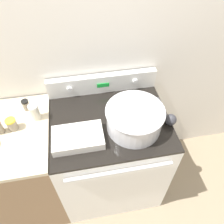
# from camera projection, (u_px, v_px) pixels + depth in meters

# --- Properties ---
(ground_plane) EXTENTS (12.00, 12.00, 0.00)m
(ground_plane) POSITION_uv_depth(u_px,v_px,m) (117.00, 214.00, 1.95)
(ground_plane) COLOR gray
(kitchen_wall) EXTENTS (8.00, 0.05, 2.50)m
(kitchen_wall) POSITION_uv_depth(u_px,v_px,m) (100.00, 49.00, 1.48)
(kitchen_wall) COLOR silver
(kitchen_wall) RESTS_ON ground_plane
(stove_range) EXTENTS (0.81, 0.68, 0.92)m
(stove_range) POSITION_uv_depth(u_px,v_px,m) (110.00, 156.00, 1.82)
(stove_range) COLOR white
(stove_range) RESTS_ON ground_plane
(control_panel) EXTENTS (0.81, 0.07, 0.15)m
(control_panel) POSITION_uv_depth(u_px,v_px,m) (102.00, 83.00, 1.63)
(control_panel) COLOR white
(control_panel) RESTS_ON stove_range
(side_counter) EXTENTS (0.57, 0.65, 0.94)m
(side_counter) POSITION_uv_depth(u_px,v_px,m) (25.00, 169.00, 1.74)
(side_counter) COLOR #896B4C
(side_counter) RESTS_ON ground_plane
(mixing_bowl) EXTENTS (0.37, 0.37, 0.16)m
(mixing_bowl) POSITION_uv_depth(u_px,v_px,m) (135.00, 118.00, 1.38)
(mixing_bowl) COLOR silver
(mixing_bowl) RESTS_ON stove_range
(casserole_dish) EXTENTS (0.31, 0.20, 0.06)m
(casserole_dish) POSITION_uv_depth(u_px,v_px,m) (78.00, 137.00, 1.34)
(casserole_dish) COLOR silver
(casserole_dish) RESTS_ON stove_range
(ladle) EXTENTS (0.08, 0.29, 0.08)m
(ladle) POSITION_uv_depth(u_px,v_px,m) (170.00, 119.00, 1.44)
(ladle) COLOR #333338
(ladle) RESTS_ON stove_range
(spice_jar_white_cap) EXTENTS (0.06, 0.06, 0.12)m
(spice_jar_white_cap) POSITION_uv_depth(u_px,v_px,m) (35.00, 112.00, 1.43)
(spice_jar_white_cap) COLOR beige
(spice_jar_white_cap) RESTS_ON side_counter
(spice_jar_black_cap) EXTENTS (0.05, 0.05, 0.08)m
(spice_jar_black_cap) POSITION_uv_depth(u_px,v_px,m) (26.00, 105.00, 1.51)
(spice_jar_black_cap) COLOR gray
(spice_jar_black_cap) RESTS_ON side_counter
(spice_jar_yellow_cap) EXTENTS (0.06, 0.06, 0.08)m
(spice_jar_yellow_cap) POSITION_uv_depth(u_px,v_px,m) (12.00, 124.00, 1.39)
(spice_jar_yellow_cap) COLOR gray
(spice_jar_yellow_cap) RESTS_ON side_counter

